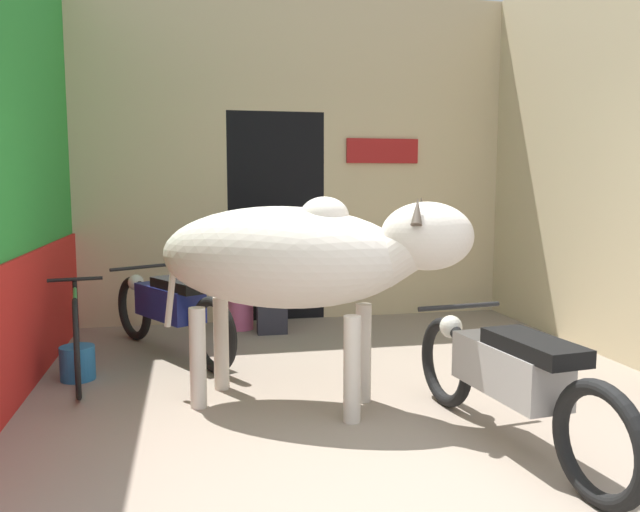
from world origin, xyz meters
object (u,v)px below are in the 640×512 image
(bucket, at_px, (78,363))
(plastic_stool, at_px, (241,306))
(motorcycle_far, at_px, (170,308))
(shopkeeper_seated, at_px, (270,267))
(motorcycle_near, at_px, (509,376))
(bicycle, at_px, (77,331))
(cow, at_px, (298,258))

(bucket, bearing_deg, plastic_stool, 46.24)
(motorcycle_far, distance_m, shopkeeper_seated, 1.22)
(motorcycle_near, height_order, motorcycle_far, motorcycle_far)
(bucket, bearing_deg, motorcycle_near, -34.51)
(motorcycle_far, relative_size, bicycle, 1.04)
(motorcycle_far, height_order, bucket, motorcycle_far)
(cow, distance_m, bicycle, 1.96)
(motorcycle_far, height_order, shopkeeper_seated, shopkeeper_seated)
(shopkeeper_seated, bearing_deg, bicycle, -144.17)
(shopkeeper_seated, height_order, plastic_stool, shopkeeper_seated)
(bicycle, relative_size, bucket, 6.60)
(motorcycle_near, bearing_deg, bicycle, 144.52)
(plastic_stool, xyz_separation_m, bucket, (-1.36, -1.42, -0.12))
(motorcycle_near, xyz_separation_m, bicycle, (-2.62, 1.87, -0.05))
(cow, height_order, plastic_stool, cow)
(cow, distance_m, plastic_stool, 2.45)
(cow, relative_size, plastic_stool, 4.61)
(motorcycle_near, xyz_separation_m, motorcycle_far, (-1.93, 2.37, 0.01))
(shopkeeper_seated, relative_size, plastic_stool, 2.72)
(plastic_stool, bearing_deg, motorcycle_far, -128.86)
(bicycle, height_order, shopkeeper_seated, shopkeeper_seated)
(motorcycle_near, distance_m, motorcycle_far, 3.06)
(bicycle, distance_m, shopkeeper_seated, 2.07)
(bicycle, height_order, plastic_stool, bicycle)
(bicycle, bearing_deg, bucket, -82.70)
(motorcycle_near, xyz_separation_m, bucket, (-2.61, 1.80, -0.28))
(shopkeeper_seated, bearing_deg, motorcycle_far, -144.38)
(motorcycle_near, bearing_deg, cow, 139.56)
(cow, bearing_deg, bucket, 150.03)
(motorcycle_near, relative_size, plastic_stool, 4.35)
(cow, height_order, bicycle, cow)
(shopkeeper_seated, bearing_deg, cow, -92.27)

